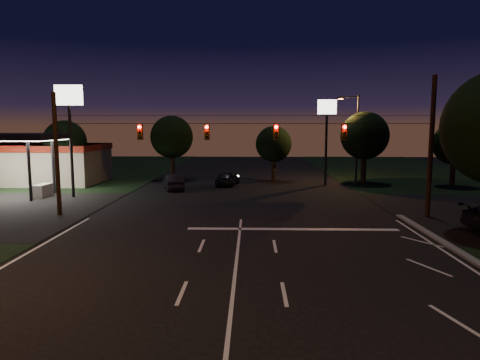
{
  "coord_description": "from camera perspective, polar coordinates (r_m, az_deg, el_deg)",
  "views": [
    {
      "loc": [
        0.63,
        -12.36,
        5.82
      ],
      "look_at": [
        0.04,
        10.06,
        3.0
      ],
      "focal_mm": 32.0,
      "sensor_mm": 36.0,
      "label": 1
    }
  ],
  "objects": [
    {
      "name": "ground",
      "position": [
        13.67,
        -1.34,
        -18.02
      ],
      "size": [
        140.0,
        140.0,
        0.0
      ],
      "primitive_type": "plane",
      "color": "black",
      "rests_on": "ground"
    },
    {
      "name": "stop_bar",
      "position": [
        24.67,
        7.03,
        -6.52
      ],
      "size": [
        12.0,
        0.5,
        0.01
      ],
      "primitive_type": "cube",
      "color": "silver",
      "rests_on": "ground"
    },
    {
      "name": "utility_pole_right",
      "position": [
        30.19,
        23.68,
        -4.56
      ],
      "size": [
        0.3,
        0.3,
        9.0
      ],
      "primitive_type": "cylinder",
      "color": "black",
      "rests_on": "ground"
    },
    {
      "name": "utility_pole_left",
      "position": [
        30.69,
        -22.89,
        -4.34
      ],
      "size": [
        0.28,
        0.28,
        8.0
      ],
      "primitive_type": "cylinder",
      "color": "black",
      "rests_on": "ground"
    },
    {
      "name": "signal_span",
      "position": [
        27.33,
        0.19,
        6.51
      ],
      "size": [
        24.0,
        0.4,
        1.56
      ],
      "color": "black",
      "rests_on": "ground"
    },
    {
      "name": "gas_station",
      "position": [
        48.42,
        -26.2,
        2.36
      ],
      "size": [
        14.2,
        16.1,
        5.25
      ],
      "color": "gray",
      "rests_on": "ground"
    },
    {
      "name": "pole_sign_left_near",
      "position": [
        37.36,
        -21.79,
        8.44
      ],
      "size": [
        2.2,
        0.3,
        9.1
      ],
      "color": "black",
      "rests_on": "ground"
    },
    {
      "name": "pole_sign_right",
      "position": [
        43.0,
        11.48,
        7.58
      ],
      "size": [
        1.8,
        0.3,
        8.4
      ],
      "color": "black",
      "rests_on": "ground"
    },
    {
      "name": "street_light_right_far",
      "position": [
        45.61,
        15.05,
        6.2
      ],
      "size": [
        2.2,
        0.35,
        9.0
      ],
      "color": "black",
      "rests_on": "ground"
    },
    {
      "name": "tree_far_a",
      "position": [
        46.4,
        -22.22,
        4.71
      ],
      "size": [
        4.2,
        4.2,
        6.42
      ],
      "color": "black",
      "rests_on": "ground"
    },
    {
      "name": "tree_far_b",
      "position": [
        47.29,
        -9.02,
        5.61
      ],
      "size": [
        4.6,
        4.6,
        6.98
      ],
      "color": "black",
      "rests_on": "ground"
    },
    {
      "name": "tree_far_c",
      "position": [
        45.56,
        4.53,
        4.73
      ],
      "size": [
        3.8,
        3.8,
        5.86
      ],
      "color": "black",
      "rests_on": "ground"
    },
    {
      "name": "tree_far_d",
      "position": [
        44.97,
        16.27,
        5.61
      ],
      "size": [
        4.8,
        4.8,
        7.3
      ],
      "color": "black",
      "rests_on": "ground"
    },
    {
      "name": "tree_far_e",
      "position": [
        45.81,
        26.63,
        4.28
      ],
      "size": [
        4.0,
        4.0,
        6.18
      ],
      "color": "black",
      "rests_on": "ground"
    },
    {
      "name": "car_oncoming_a",
      "position": [
        42.4,
        -1.68,
        0.25
      ],
      "size": [
        2.49,
        4.45,
        1.43
      ],
      "primitive_type": "imported",
      "rotation": [
        0.0,
        0.0,
        2.94
      ],
      "color": "black",
      "rests_on": "ground"
    },
    {
      "name": "car_oncoming_b",
      "position": [
        39.97,
        -8.89,
        -0.26
      ],
      "size": [
        2.73,
        4.57,
        1.42
      ],
      "primitive_type": "imported",
      "rotation": [
        0.0,
        0.0,
        3.45
      ],
      "color": "black",
      "rests_on": "ground"
    }
  ]
}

